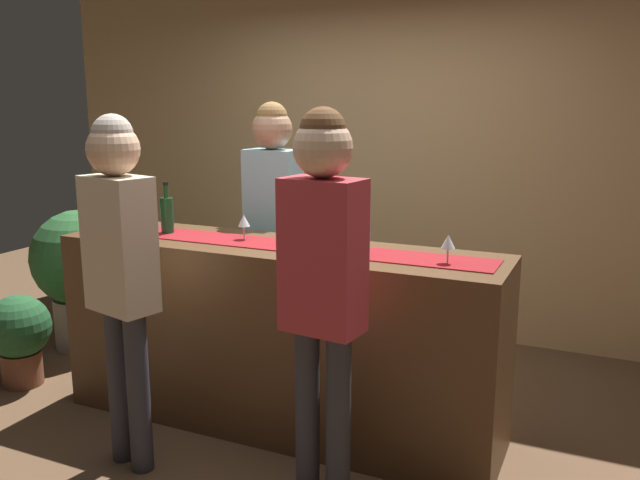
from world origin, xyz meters
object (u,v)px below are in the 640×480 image
(customer_sipping, at_px, (323,267))
(potted_plant_small, at_px, (19,334))
(wine_bottle_green, at_px, (167,214))
(wine_bottle_clear, at_px, (363,231))
(customer_browsing, at_px, (120,255))
(wine_glass_mid_counter, at_px, (448,243))
(wine_glass_near_customer, at_px, (244,222))
(potted_plant_tall, at_px, (81,269))
(bartender, at_px, (273,209))

(customer_sipping, bearing_deg, potted_plant_small, 177.55)
(wine_bottle_green, bearing_deg, potted_plant_small, -167.27)
(customer_sipping, relative_size, potted_plant_small, 3.00)
(wine_bottle_clear, bearing_deg, customer_browsing, -143.68)
(wine_glass_mid_counter, xyz_separation_m, customer_browsing, (-1.41, -0.65, -0.06))
(wine_glass_near_customer, distance_m, potted_plant_small, 1.75)
(wine_bottle_clear, relative_size, wine_glass_mid_counter, 2.10)
(wine_bottle_clear, relative_size, customer_browsing, 0.17)
(customer_sipping, bearing_deg, wine_bottle_clear, 101.70)
(wine_bottle_clear, relative_size, potted_plant_tall, 0.30)
(bartender, height_order, customer_sipping, bartender)
(wine_glass_near_customer, distance_m, bartender, 0.56)
(wine_glass_mid_counter, bearing_deg, customer_browsing, -155.45)
(customer_sipping, bearing_deg, customer_browsing, -168.03)
(customer_browsing, bearing_deg, potted_plant_small, 174.23)
(customer_sipping, height_order, potted_plant_small, customer_sipping)
(wine_glass_near_customer, height_order, potted_plant_small, wine_glass_near_customer)
(wine_glass_near_customer, bearing_deg, customer_browsing, -109.13)
(wine_glass_mid_counter, xyz_separation_m, bartender, (-1.27, 0.62, -0.02))
(wine_bottle_green, height_order, customer_sipping, customer_sipping)
(wine_glass_near_customer, relative_size, bartender, 0.08)
(potted_plant_small, bearing_deg, wine_bottle_green, 12.73)
(wine_bottle_green, distance_m, bartender, 0.69)
(potted_plant_small, bearing_deg, wine_bottle_clear, 6.12)
(wine_glass_mid_counter, bearing_deg, potted_plant_tall, 169.54)
(wine_glass_mid_counter, bearing_deg, wine_glass_near_customer, 176.32)
(customer_browsing, bearing_deg, wine_bottle_clear, 50.47)
(bartender, xyz_separation_m, potted_plant_small, (-1.42, -0.80, -0.78))
(customer_browsing, height_order, potted_plant_small, customer_browsing)
(wine_glass_mid_counter, relative_size, customer_sipping, 0.08)
(wine_bottle_clear, height_order, potted_plant_tall, wine_bottle_clear)
(wine_bottle_green, height_order, potted_plant_small, wine_bottle_green)
(wine_bottle_clear, bearing_deg, potted_plant_tall, 169.00)
(wine_bottle_green, height_order, bartender, bartender)
(bartender, height_order, potted_plant_small, bartender)
(wine_bottle_clear, height_order, customer_sipping, customer_sipping)
(bartender, relative_size, customer_sipping, 1.01)
(customer_browsing, xyz_separation_m, potted_plant_tall, (-1.42, 1.17, -0.49))
(wine_bottle_green, xyz_separation_m, bartender, (0.39, 0.57, -0.03))
(wine_glass_near_customer, bearing_deg, bartender, 101.50)
(wine_bottle_clear, xyz_separation_m, potted_plant_small, (-2.24, -0.24, -0.81))
(wine_glass_mid_counter, height_order, bartender, bartender)
(wine_glass_near_customer, height_order, customer_sipping, customer_sipping)
(wine_bottle_green, bearing_deg, customer_sipping, -25.58)
(customer_sipping, height_order, potted_plant_tall, customer_sipping)
(wine_bottle_clear, distance_m, customer_browsing, 1.19)
(customer_sipping, bearing_deg, wine_bottle_green, 161.21)
(bartender, bearing_deg, customer_sipping, 129.44)
(wine_bottle_clear, distance_m, wine_bottle_green, 1.21)
(wine_glass_near_customer, height_order, bartender, bartender)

